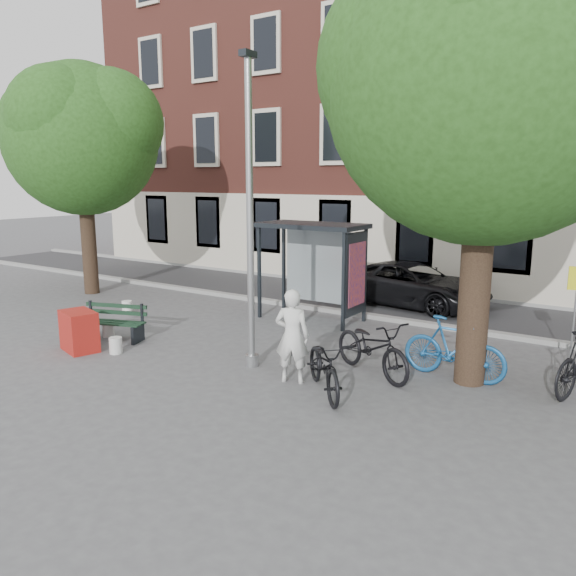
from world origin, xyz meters
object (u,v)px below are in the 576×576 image
(bike_a, at_px, (372,347))
(bike_b, at_px, (454,348))
(bench, at_px, (112,324))
(painter, at_px, (292,336))
(bike_c, at_px, (324,366))
(lamppost, at_px, (250,230))
(car_dark, at_px, (412,284))
(red_stand, at_px, (79,331))
(bus_shelter, at_px, (326,250))

(bike_a, bearing_deg, bike_b, -37.12)
(bench, relative_size, bike_a, 0.78)
(painter, height_order, bench, painter)
(bike_b, distance_m, bike_c, 2.64)
(lamppost, relative_size, car_dark, 1.30)
(painter, distance_m, bike_c, 0.90)
(painter, xyz_separation_m, bike_c, (0.80, -0.17, -0.38))
(bench, bearing_deg, red_stand, -103.64)
(bike_c, bearing_deg, bus_shelter, 75.49)
(bike_a, bearing_deg, bus_shelter, 68.55)
(bench, height_order, bike_a, bike_a)
(lamppost, relative_size, painter, 3.40)
(bike_c, relative_size, car_dark, 0.42)
(car_dark, height_order, red_stand, car_dark)
(lamppost, height_order, bike_b, lamppost)
(painter, distance_m, bench, 5.15)
(bench, bearing_deg, painter, -18.93)
(painter, relative_size, bike_b, 0.90)
(bike_b, distance_m, red_stand, 8.03)
(bench, xyz_separation_m, bike_a, (6.21, 1.16, 0.19))
(bike_c, xyz_separation_m, car_dark, (-1.35, 7.61, 0.13))
(bike_a, distance_m, bike_c, 1.39)
(painter, bearing_deg, red_stand, -7.71)
(bench, height_order, bike_c, bike_c)
(car_dark, bearing_deg, bench, 155.94)
(lamppost, height_order, red_stand, lamppost)
(bike_a, relative_size, bike_b, 1.08)
(bike_b, distance_m, car_dark, 6.34)
(lamppost, bearing_deg, bike_c, -14.04)
(painter, xyz_separation_m, bike_b, (2.48, 1.86, -0.30))
(bench, distance_m, bike_b, 7.82)
(bike_a, height_order, red_stand, bike_a)
(bus_shelter, xyz_separation_m, bike_b, (4.29, -2.57, -1.32))
(bench, height_order, car_dark, car_dark)
(bike_a, xyz_separation_m, bike_b, (1.39, 0.68, 0.03))
(painter, bearing_deg, car_dark, -104.32)
(painter, height_order, car_dark, painter)
(bus_shelter, distance_m, red_stand, 6.45)
(bike_b, height_order, red_stand, bike_b)
(bus_shelter, relative_size, car_dark, 0.61)
(bike_a, relative_size, red_stand, 2.41)
(painter, relative_size, red_stand, 1.99)
(lamppost, distance_m, bike_c, 3.06)
(bus_shelter, relative_size, red_stand, 3.17)
(lamppost, bearing_deg, bike_b, 22.69)
(lamppost, bearing_deg, painter, -15.20)
(car_dark, xyz_separation_m, red_stand, (-4.48, -8.40, -0.20))
(bus_shelter, xyz_separation_m, painter, (1.81, -4.43, -1.02))
(lamppost, xyz_separation_m, car_dark, (0.65, 7.11, -2.13))
(bike_a, xyz_separation_m, car_dark, (-1.64, 6.25, 0.08))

